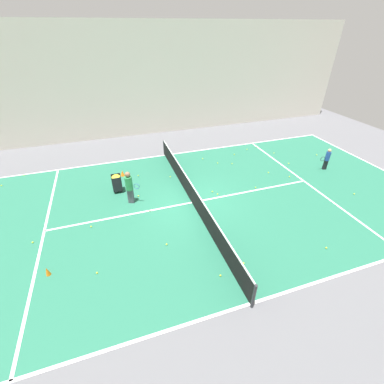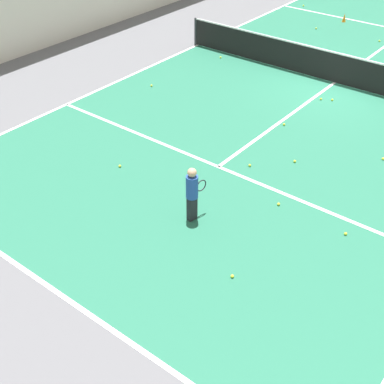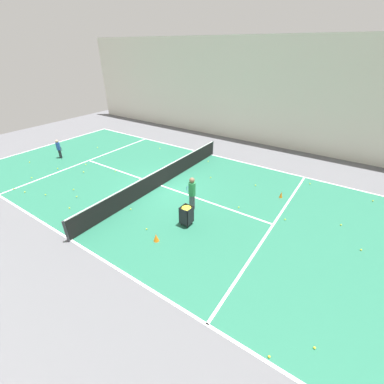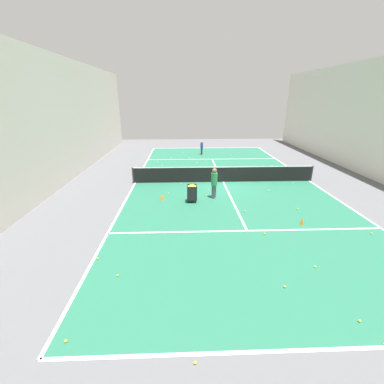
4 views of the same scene
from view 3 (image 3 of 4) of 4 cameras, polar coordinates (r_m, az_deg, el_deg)
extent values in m
plane|color=#5B5B60|center=(15.06, -6.90, 1.43)|extent=(37.15, 37.15, 0.00)
cube|color=#23664C|center=(15.06, -6.91, 1.44)|extent=(11.67, 24.28, 0.00)
cube|color=white|center=(24.29, -29.61, 8.94)|extent=(11.67, 0.10, 0.00)
cube|color=white|center=(19.39, 4.38, 8.25)|extent=(0.10, 24.28, 0.00)
cube|color=white|center=(12.07, -25.29, -9.64)|extent=(0.10, 24.28, 0.00)
cube|color=white|center=(19.75, -21.95, 6.53)|extent=(11.67, 0.10, 0.00)
cube|color=white|center=(12.36, 17.62, -6.90)|extent=(11.67, 0.10, 0.00)
cube|color=white|center=(15.06, -6.91, 1.45)|extent=(0.10, 13.35, 0.00)
cube|color=silver|center=(22.31, 11.07, 21.06)|extent=(0.15, 33.45, 7.80)
cylinder|color=#2D2D33|center=(19.29, 4.59, 9.77)|extent=(0.10, 0.10, 1.04)
cylinder|color=#2D2D33|center=(11.74, -26.23, -7.91)|extent=(0.10, 0.10, 1.04)
cube|color=black|center=(14.83, -7.02, 3.15)|extent=(11.77, 0.03, 0.97)
cube|color=white|center=(14.61, -7.14, 4.94)|extent=(11.77, 0.04, 0.05)
cube|color=black|center=(21.00, -27.25, 7.56)|extent=(0.17, 0.23, 0.60)
cylinder|color=#234799|center=(20.82, -27.62, 9.00)|extent=(0.31, 0.31, 0.54)
sphere|color=tan|center=(20.71, -27.85, 9.94)|extent=(0.20, 0.20, 0.20)
torus|color=black|center=(20.59, -27.10, 8.52)|extent=(0.08, 0.28, 0.28)
cube|color=#4C4C56|center=(12.69, 0.00, -2.18)|extent=(0.27, 0.32, 0.77)
cylinder|color=#2D8C4C|center=(12.32, 0.00, 0.69)|extent=(0.46, 0.46, 0.68)
sphere|color=#846047|center=(12.10, 0.00, 2.64)|extent=(0.26, 0.26, 0.26)
torus|color=#2D478C|center=(12.65, -0.96, 0.64)|extent=(0.15, 0.26, 0.28)
cube|color=black|center=(11.73, -1.23, -6.64)|extent=(0.50, 0.48, 0.02)
cube|color=black|center=(11.61, -2.17, -4.68)|extent=(0.50, 0.02, 0.80)
cube|color=black|center=(11.39, -0.30, -5.41)|extent=(0.50, 0.02, 0.80)
cube|color=black|center=(11.66, -0.56, -4.48)|extent=(0.02, 0.48, 0.80)
cube|color=black|center=(11.34, -1.96, -5.62)|extent=(0.02, 0.48, 0.80)
ellipsoid|color=yellow|center=(11.30, -1.27, -3.63)|extent=(0.46, 0.44, 0.16)
cylinder|color=black|center=(11.96, -1.39, -6.23)|extent=(0.05, 0.05, 0.14)
cylinder|color=black|center=(11.74, -2.40, -7.07)|extent=(0.05, 0.05, 0.14)
cylinder|color=black|center=(11.81, -0.06, -6.77)|extent=(0.05, 0.05, 0.14)
cylinder|color=black|center=(11.58, -1.05, -7.63)|extent=(0.05, 0.05, 0.14)
cone|color=orange|center=(10.91, -7.98, -9.99)|extent=(0.24, 0.24, 0.35)
cone|color=orange|center=(14.50, 19.18, -0.56)|extent=(0.17, 0.17, 0.35)
sphere|color=yellow|center=(16.62, 24.73, 1.71)|extent=(0.07, 0.07, 0.07)
sphere|color=yellow|center=(14.24, -25.58, -3.22)|extent=(0.07, 0.07, 0.07)
sphere|color=yellow|center=(16.09, -29.78, -0.52)|extent=(0.07, 0.07, 0.07)
sphere|color=yellow|center=(12.45, 33.45, -10.67)|extent=(0.07, 0.07, 0.07)
sphere|color=yellow|center=(16.44, 35.24, -1.60)|extent=(0.07, 0.07, 0.07)
sphere|color=yellow|center=(18.14, 3.59, 6.82)|extent=(0.07, 0.07, 0.07)
sphere|color=yellow|center=(15.36, 13.93, 1.46)|extent=(0.07, 0.07, 0.07)
sphere|color=yellow|center=(11.65, -10.07, -8.11)|extent=(0.07, 0.07, 0.07)
sphere|color=yellow|center=(8.23, 16.78, -31.61)|extent=(0.07, 0.07, 0.07)
sphere|color=yellow|center=(17.94, -22.97, 4.13)|extent=(0.07, 0.07, 0.07)
sphere|color=yellow|center=(13.12, -13.47, -3.73)|extent=(0.07, 0.07, 0.07)
sphere|color=yellow|center=(13.53, 30.20, -6.33)|extent=(0.07, 0.07, 0.07)
sphere|color=yellow|center=(19.03, -22.55, 5.65)|extent=(0.07, 0.07, 0.07)
sphere|color=yellow|center=(12.81, 19.98, -5.76)|extent=(0.07, 0.07, 0.07)
sphere|color=yellow|center=(18.60, -32.06, 2.70)|extent=(0.07, 0.07, 0.07)
sphere|color=yellow|center=(12.79, -2.47, -3.78)|extent=(0.07, 0.07, 0.07)
sphere|color=yellow|center=(18.46, 0.43, 7.30)|extent=(0.07, 0.07, 0.07)
sphere|color=yellow|center=(20.68, -7.17, 9.60)|extent=(0.07, 0.07, 0.07)
sphere|color=yellow|center=(22.00, -20.28, 9.23)|extent=(0.07, 0.07, 0.07)
sphere|color=yellow|center=(19.19, -27.70, 4.66)|extent=(0.07, 0.07, 0.07)
sphere|color=yellow|center=(15.94, -24.83, 0.50)|extent=(0.07, 0.07, 0.07)
sphere|color=yellow|center=(21.24, -32.40, 5.62)|extent=(0.07, 0.07, 0.07)
sphere|color=yellow|center=(8.73, 25.58, -28.75)|extent=(0.07, 0.07, 0.07)
sphere|color=yellow|center=(16.98, -33.15, -0.01)|extent=(0.07, 0.07, 0.07)
sphere|color=yellow|center=(15.13, -24.25, -0.93)|extent=(0.07, 0.07, 0.07)
sphere|color=yellow|center=(15.52, -11.96, 2.02)|extent=(0.07, 0.07, 0.07)
sphere|color=yellow|center=(17.68, -34.83, 0.54)|extent=(0.07, 0.07, 0.07)
sphere|color=yellow|center=(17.37, -16.68, 4.49)|extent=(0.07, 0.07, 0.07)
sphere|color=yellow|center=(13.12, 10.32, -3.36)|extent=(0.07, 0.07, 0.07)
sphere|color=yellow|center=(15.82, -11.61, 2.61)|extent=(0.07, 0.07, 0.07)
sphere|color=yellow|center=(13.94, -0.12, -0.66)|extent=(0.07, 0.07, 0.07)
sphere|color=yellow|center=(15.85, 4.14, 3.24)|extent=(0.07, 0.07, 0.07)
camera|label=1|loc=(20.52, 21.04, 28.98)|focal=24.00mm
camera|label=2|loc=(25.27, -52.71, 19.87)|focal=50.00mm
camera|label=4|loc=(10.39, 76.04, -3.57)|focal=24.00mm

